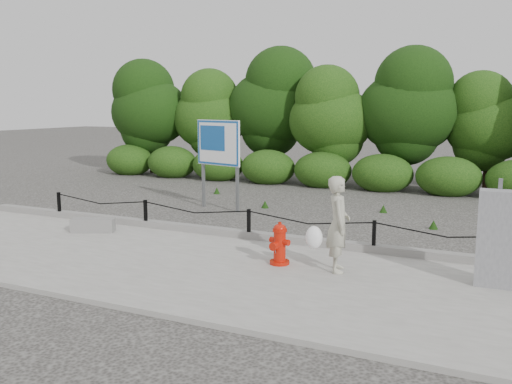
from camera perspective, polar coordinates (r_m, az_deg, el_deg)
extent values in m
plane|color=#2D2B28|center=(10.87, -0.76, -5.34)|extent=(90.00, 90.00, 0.00)
cube|color=gray|center=(9.17, -6.24, -7.90)|extent=(14.00, 4.00, 0.08)
cube|color=slate|center=(10.88, -0.65, -4.51)|extent=(14.00, 0.22, 0.14)
cube|color=black|center=(13.67, -20.02, -1.26)|extent=(0.06, 0.06, 0.60)
cube|color=black|center=(12.06, -11.55, -2.23)|extent=(0.06, 0.06, 0.60)
cube|color=black|center=(10.79, -0.77, -3.38)|extent=(0.06, 0.06, 0.60)
cube|color=black|center=(9.99, 12.31, -4.62)|extent=(0.06, 0.06, 0.60)
cylinder|color=black|center=(12.79, -16.09, -0.75)|extent=(2.50, 0.02, 0.02)
cylinder|color=black|center=(11.33, -6.48, -1.70)|extent=(2.50, 0.02, 0.02)
cylinder|color=black|center=(10.27, 5.53, -2.81)|extent=(2.50, 0.02, 0.02)
cylinder|color=black|center=(9.76, 19.55, -3.94)|extent=(2.50, 0.02, 0.02)
cylinder|color=black|center=(22.37, -10.94, 4.84)|extent=(0.18, 0.18, 2.21)
ellipsoid|color=#214610|center=(22.31, -11.06, 8.80)|extent=(3.26, 2.82, 3.53)
cylinder|color=black|center=(21.36, -4.84, 4.50)|extent=(0.18, 0.18, 2.00)
ellipsoid|color=#214610|center=(21.30, -4.89, 8.25)|extent=(2.96, 2.56, 3.20)
cylinder|color=black|center=(20.59, 1.79, 4.86)|extent=(0.18, 0.18, 2.36)
ellipsoid|color=#214610|center=(20.54, 1.81, 9.47)|extent=(3.50, 3.02, 3.78)
cylinder|color=black|center=(19.00, 7.79, 3.85)|extent=(0.18, 0.18, 1.98)
ellipsoid|color=#214610|center=(18.93, 7.88, 8.03)|extent=(2.93, 2.54, 3.17)
cylinder|color=black|center=(18.81, 15.48, 3.96)|extent=(0.18, 0.18, 2.25)
ellipsoid|color=#214610|center=(18.74, 15.68, 8.77)|extent=(3.34, 2.89, 3.61)
cylinder|color=black|center=(18.98, 23.12, 2.99)|extent=(0.18, 0.18, 1.85)
ellipsoid|color=#214610|center=(18.90, 23.37, 6.90)|extent=(2.74, 2.37, 2.96)
cylinder|color=#BB1507|center=(9.18, 2.49, -7.40)|extent=(0.41, 0.41, 0.06)
cylinder|color=#BB1507|center=(9.10, 2.51, -5.71)|extent=(0.25, 0.25, 0.50)
cylinder|color=#BB1507|center=(9.04, 2.52, -4.05)|extent=(0.29, 0.29, 0.05)
ellipsoid|color=#BB1507|center=(9.03, 2.52, -3.87)|extent=(0.26, 0.26, 0.16)
cylinder|color=#BB1507|center=(9.01, 2.52, -3.32)|extent=(0.07, 0.07, 0.05)
cylinder|color=#BB1507|center=(9.16, 1.80, -5.06)|extent=(0.12, 0.12, 0.10)
cylinder|color=#BB1507|center=(9.00, 3.23, -5.33)|extent=(0.12, 0.12, 0.10)
cylinder|color=#BB1507|center=(8.98, 1.94, -5.73)|extent=(0.16, 0.14, 0.14)
cylinder|color=slate|center=(9.02, 2.04, -6.15)|extent=(0.01, 0.05, 0.11)
imported|color=#A4A18C|center=(8.71, 8.65, -3.36)|extent=(0.54, 0.65, 1.54)
ellipsoid|color=white|center=(8.72, 6.13, -4.78)|extent=(0.28, 0.22, 0.37)
cube|color=slate|center=(11.92, -16.78, -3.35)|extent=(0.94, 0.65, 0.28)
cube|color=gray|center=(8.66, 23.99, -4.51)|extent=(0.55, 0.33, 1.43)
cube|color=slate|center=(8.84, 24.05, -3.77)|extent=(0.06, 0.06, 1.57)
cube|color=slate|center=(14.58, -5.58, 3.00)|extent=(0.08, 0.08, 2.34)
cube|color=slate|center=(13.73, -1.98, 2.66)|extent=(0.08, 0.08, 2.34)
cube|color=white|center=(14.06, -4.00, 5.19)|extent=(1.42, 0.43, 1.17)
cube|color=#144E96|center=(14.04, -4.08, 5.18)|extent=(1.38, 0.38, 1.13)
cube|color=#144E96|center=(14.15, -4.62, 5.68)|extent=(0.85, 0.23, 0.64)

